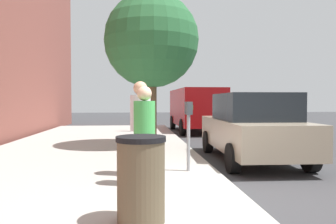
{
  "coord_description": "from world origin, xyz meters",
  "views": [
    {
      "loc": [
        -4.94,
        1.65,
        1.57
      ],
      "look_at": [
        1.16,
        1.05,
        1.36
      ],
      "focal_mm": 34.2,
      "sensor_mm": 36.0,
      "label": 1
    }
  ],
  "objects": [
    {
      "name": "parked_van_far",
      "position": [
        11.19,
        -1.35,
        1.26
      ],
      "size": [
        5.24,
        2.2,
        2.18
      ],
      "color": "maroon",
      "rests_on": "ground_plane"
    },
    {
      "name": "street_tree",
      "position": [
        5.28,
        1.17,
        3.48
      ],
      "size": [
        3.0,
        3.0,
        4.85
      ],
      "color": "brown",
      "rests_on": "sidewalk_slab"
    },
    {
      "name": "parking_meter",
      "position": [
        1.46,
        0.6,
        1.17
      ],
      "size": [
        0.36,
        0.12,
        1.41
      ],
      "color": "gray",
      "rests_on": "sidewalk_slab"
    },
    {
      "name": "pedestrian_bystander",
      "position": [
        0.47,
        1.52,
        1.12
      ],
      "size": [
        0.45,
        0.36,
        1.67
      ],
      "rotation": [
        0.0,
        0.0,
        -0.97
      ],
      "color": "#191E4C",
      "rests_on": "sidewalk_slab"
    },
    {
      "name": "sidewalk_slab",
      "position": [
        0.0,
        3.0,
        0.07
      ],
      "size": [
        28.0,
        6.0,
        0.15
      ],
      "primitive_type": "cube",
      "color": "#A8A59E",
      "rests_on": "ground_plane"
    },
    {
      "name": "traffic_signal",
      "position": [
        9.94,
        0.83,
        2.58
      ],
      "size": [
        0.24,
        0.44,
        3.6
      ],
      "color": "black",
      "rests_on": "sidewalk_slab"
    },
    {
      "name": "ground_plane",
      "position": [
        0.0,
        0.0,
        0.0
      ],
      "size": [
        80.0,
        80.0,
        0.0
      ],
      "primitive_type": "plane",
      "color": "#38383A",
      "rests_on": "ground"
    },
    {
      "name": "pedestrian_at_meter",
      "position": [
        1.22,
        1.58,
        1.22
      ],
      "size": [
        0.54,
        0.39,
        1.8
      ],
      "rotation": [
        0.0,
        0.0,
        -1.51
      ],
      "color": "#726656",
      "rests_on": "sidewalk_slab"
    },
    {
      "name": "trash_bin",
      "position": [
        -1.21,
        1.6,
        0.66
      ],
      "size": [
        0.59,
        0.59,
        1.01
      ],
      "color": "brown",
      "rests_on": "sidewalk_slab"
    },
    {
      "name": "parked_sedan_near",
      "position": [
        3.15,
        -1.35,
        0.89
      ],
      "size": [
        4.46,
        2.08,
        1.77
      ],
      "color": "gray",
      "rests_on": "ground_plane"
    }
  ]
}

